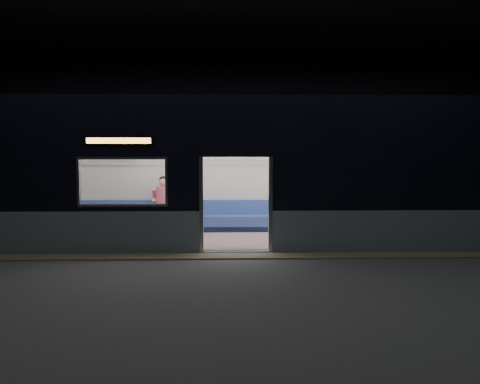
{
  "coord_description": "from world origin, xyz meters",
  "views": [
    {
      "loc": [
        -0.22,
        -9.73,
        2.24
      ],
      "look_at": [
        0.12,
        2.3,
        1.19
      ],
      "focal_mm": 38.0,
      "sensor_mm": 36.0,
      "label": 1
    }
  ],
  "objects": [
    {
      "name": "metro_car",
      "position": [
        -0.0,
        2.54,
        1.85
      ],
      "size": [
        18.0,
        3.04,
        3.35
      ],
      "color": "gray",
      "rests_on": "station_floor"
    },
    {
      "name": "station_envelope",
      "position": [
        0.0,
        0.0,
        3.66
      ],
      "size": [
        24.0,
        14.0,
        5.0
      ],
      "color": "black",
      "rests_on": "station_floor"
    },
    {
      "name": "tactile_strip",
      "position": [
        0.0,
        0.55,
        0.01
      ],
      "size": [
        22.8,
        0.5,
        0.03
      ],
      "primitive_type": "cube",
      "color": "#8C7F59",
      "rests_on": "station_floor"
    },
    {
      "name": "handbag",
      "position": [
        -1.87,
        3.3,
        0.7
      ],
      "size": [
        0.39,
        0.36,
        0.16
      ],
      "primitive_type": "cube",
      "rotation": [
        0.0,
        0.0,
        0.33
      ],
      "color": "black",
      "rests_on": "passenger"
    },
    {
      "name": "passenger",
      "position": [
        -1.86,
        3.55,
        0.84
      ],
      "size": [
        0.47,
        0.77,
        1.47
      ],
      "rotation": [
        0.0,
        0.0,
        -0.15
      ],
      "color": "black",
      "rests_on": "metro_car"
    },
    {
      "name": "station_floor",
      "position": [
        0.0,
        0.0,
        -0.01
      ],
      "size": [
        24.0,
        14.0,
        0.01
      ],
      "primitive_type": "cube",
      "color": "#47494C",
      "rests_on": "ground"
    },
    {
      "name": "transit_map",
      "position": [
        3.98,
        3.85,
        1.47
      ],
      "size": [
        0.97,
        0.03,
        0.63
      ],
      "primitive_type": "cube",
      "color": "white",
      "rests_on": "metro_car"
    }
  ]
}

